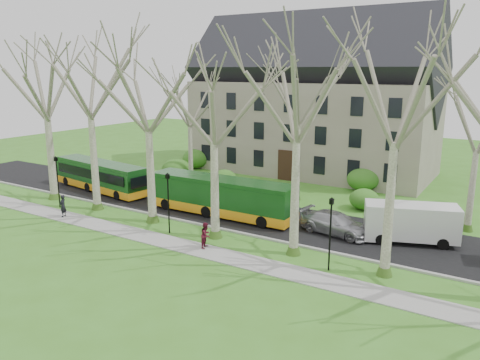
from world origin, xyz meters
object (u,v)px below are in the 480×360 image
Objects in this scene: bus_follow at (221,196)px; sedan at (336,223)px; pedestrian_a at (63,206)px; bus_lead at (101,176)px; van_a at (411,224)px; pedestrian_b at (206,235)px.

sedan is (9.33, 0.59, -0.78)m from bus_follow.
bus_follow is at bearing 105.50° from pedestrian_a.
pedestrian_a is (-19.62, -7.57, 0.11)m from sedan.
van_a is (28.23, 1.35, -0.13)m from bus_lead.
bus_lead is 18.43m from pedestrian_b.
bus_follow is at bearing 6.44° from bus_lead.
bus_follow is 7.09m from pedestrian_b.
sedan is 4.96m from van_a.
bus_lead is 8.25m from pedestrian_a.
van_a is at bearing 10.49° from bus_lead.
pedestrian_b reaches higher than sedan.
bus_lead reaches higher than van_a.
pedestrian_a is (3.79, -7.31, -0.56)m from bus_lead.
van_a is at bearing 90.84° from pedestrian_a.
bus_lead reaches higher than pedestrian_a.
sedan is 0.88× the size of van_a.
bus_follow is 2.07× the size of van_a.
sedan is 3.00× the size of pedestrian_a.
pedestrian_b is at bearing -64.96° from bus_follow.
pedestrian_a is at bearing 120.27° from sedan.
bus_lead is at bearing -171.22° from pedestrian_a.
bus_lead is 2.18× the size of sedan.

